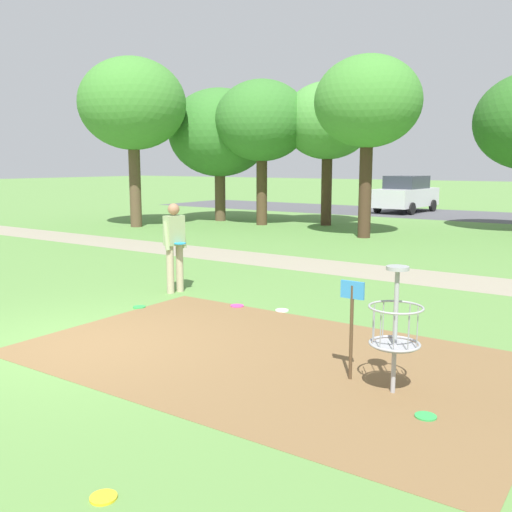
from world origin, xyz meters
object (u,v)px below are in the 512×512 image
Objects in this scene: frisbee_mid_grass at (237,306)px; tree_mid_left at (262,121)px; tree_far_right at (132,105)px; parked_car_leftmost at (406,194)px; frisbee_by_tee at (426,416)px; tree_mid_right at (368,103)px; player_throwing at (175,242)px; disc_golf_basket at (390,324)px; frisbee_near_basket at (139,307)px; tree_mid_center at (328,122)px; frisbee_far_right at (282,310)px; tree_near_right at (220,133)px; frisbee_scattered_a at (103,497)px.

tree_mid_left reaches higher than frisbee_mid_grass.
tree_mid_left is at bearing 42.67° from tree_far_right.
parked_car_leftmost is (6.33, 12.56, -3.73)m from tree_far_right.
tree_far_right is (-14.88, 10.54, 4.64)m from frisbee_by_tee.
frisbee_by_tee is 0.04× the size of tree_mid_right.
frisbee_by_tee is 24.64m from parked_car_leftmost.
frisbee_by_tee is at bearing -25.44° from player_throwing.
disc_golf_basket is 0.24× the size of tree_mid_right.
disc_golf_basket is at bearing -12.40° from frisbee_near_basket.
parked_car_leftmost is at bearing 97.85° from player_throwing.
parked_car_leftmost is at bearing 73.80° from tree_mid_left.
tree_mid_right is (-0.40, 9.74, 3.41)m from player_throwing.
parked_car_leftmost is at bearing 86.75° from tree_mid_center.
frisbee_by_tee is at bearing -39.06° from frisbee_far_right.
frisbee_far_right is (2.15, 1.19, 0.00)m from frisbee_near_basket.
player_throwing reaches higher than frisbee_mid_grass.
tree_mid_right is at bearing 114.91° from disc_golf_basket.
tree_far_right is at bearing 143.30° from frisbee_mid_grass.
tree_mid_center reaches higher than frisbee_far_right.
tree_far_right reaches higher than parked_car_leftmost.
tree_mid_left is (-5.76, 12.41, 4.07)m from frisbee_near_basket.
tree_far_right is (-10.76, 8.02, 4.64)m from frisbee_mid_grass.
frisbee_far_right is at bearing -48.34° from tree_near_right.
tree_mid_left reaches higher than parked_car_leftmost.
frisbee_far_right is at bearing 12.16° from frisbee_mid_grass.
disc_golf_basket is 0.25× the size of tree_near_right.
tree_near_right is 4.75m from tree_mid_center.
frisbee_scattered_a is (-1.53, -2.71, 0.00)m from frisbee_by_tee.
frisbee_near_basket is 1.05× the size of frisbee_scattered_a.
frisbee_mid_grass is at bearing -36.70° from tree_far_right.
frisbee_scattered_a is 0.04× the size of tree_near_right.
tree_near_right is 2.49m from tree_mid_left.
frisbee_scattered_a is 19.66m from tree_mid_left.
frisbee_mid_grass is 21.07m from parked_car_leftmost.
frisbee_far_right is 11.08m from tree_mid_right.
frisbee_scattered_a is at bearing -107.31° from disc_golf_basket.
frisbee_far_right is at bearing -34.15° from tree_far_right.
tree_mid_center is at bearing 112.64° from frisbee_scattered_a.
tree_far_right is (-3.66, -3.37, 0.57)m from tree_mid_left.
tree_mid_left is 1.02× the size of tree_mid_center.
tree_mid_center reaches higher than frisbee_by_tee.
player_throwing is at bearing 178.92° from frisbee_far_right.
tree_near_right is 7.75m from tree_mid_right.
frisbee_near_basket is at bearing -57.42° from tree_near_right.
tree_mid_left is (-7.10, 11.39, 4.07)m from frisbee_mid_grass.
frisbee_scattered_a is 0.03× the size of tree_far_right.
tree_near_right is at bearing 124.33° from player_throwing.
tree_mid_right is at bearing 116.25° from frisbee_by_tee.
player_throwing reaches higher than frisbee_near_basket.
frisbee_far_right is 0.04× the size of tree_mid_right.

